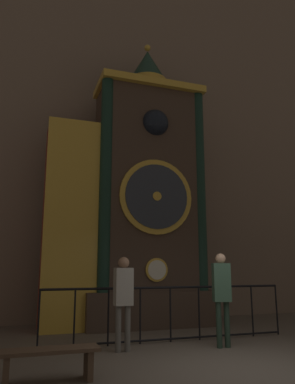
{
  "coord_description": "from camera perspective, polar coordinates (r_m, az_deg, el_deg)",
  "views": [
    {
      "loc": [
        -3.41,
        -5.21,
        1.52
      ],
      "look_at": [
        0.01,
        4.78,
        3.67
      ],
      "focal_mm": 35.0,
      "sensor_mm": 36.0,
      "label": 1
    }
  ],
  "objects": [
    {
      "name": "railing_fence",
      "position": [
        8.37,
        3.51,
        -17.6
      ],
      "size": [
        5.44,
        0.05,
        1.13
      ],
      "color": "black",
      "rests_on": "ground_plane"
    },
    {
      "name": "visitor_far",
      "position": [
        7.87,
        11.24,
        -14.43
      ],
      "size": [
        0.39,
        0.3,
        1.81
      ],
      "rotation": [
        0.0,
        0.0,
        -0.26
      ],
      "color": "#213427",
      "rests_on": "ground_plane"
    },
    {
      "name": "cathedral_back_wall",
      "position": [
        12.84,
        -2.33,
        12.02
      ],
      "size": [
        24.0,
        0.32,
        13.3
      ],
      "color": "#7A6656",
      "rests_on": "ground_plane"
    },
    {
      "name": "ground_plane",
      "position": [
        6.41,
        15.39,
        -24.85
      ],
      "size": [
        28.0,
        28.0,
        0.0
      ],
      "primitive_type": "plane",
      "color": "brown"
    },
    {
      "name": "visitor_bench",
      "position": [
        5.74,
        -14.76,
        -23.28
      ],
      "size": [
        1.36,
        0.4,
        0.44
      ],
      "color": "brown",
      "rests_on": "ground_plane"
    },
    {
      "name": "clock_tower",
      "position": [
        10.56,
        -2.3,
        -1.04
      ],
      "size": [
        4.68,
        1.82,
        8.37
      ],
      "color": "#423328",
      "rests_on": "ground_plane"
    },
    {
      "name": "visitor_near",
      "position": [
        7.37,
        -3.71,
        -15.19
      ],
      "size": [
        0.35,
        0.23,
        1.73
      ],
      "rotation": [
        0.0,
        0.0,
        0.03
      ],
      "color": "#58554F",
      "rests_on": "ground_plane"
    }
  ]
}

